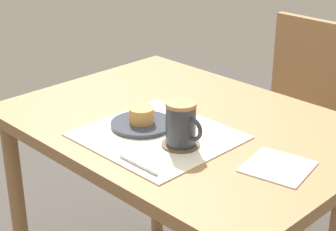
{
  "coord_description": "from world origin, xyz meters",
  "views": [
    {
      "loc": [
        1.01,
        -1.07,
        1.41
      ],
      "look_at": [
        0.02,
        -0.09,
        0.81
      ],
      "focal_mm": 60.0,
      "sensor_mm": 36.0,
      "label": 1
    }
  ],
  "objects": [
    {
      "name": "placemat",
      "position": [
        0.02,
        -0.13,
        0.76
      ],
      "size": [
        0.38,
        0.36,
        0.0
      ],
      "primitive_type": "cube",
      "color": "silver",
      "rests_on": "dining_table"
    },
    {
      "name": "teaspoon",
      "position": [
        0.11,
        -0.28,
        0.77
      ],
      "size": [
        0.13,
        0.01,
        0.01
      ],
      "primitive_type": "cylinder",
      "rotation": [
        0.0,
        1.57,
        0.0
      ],
      "color": "silver",
      "rests_on": "placemat"
    },
    {
      "name": "wooden_chair",
      "position": [
        -0.09,
        0.73,
        0.48
      ],
      "size": [
        0.42,
        0.42,
        0.89
      ],
      "rotation": [
        0.0,
        0.0,
        3.13
      ],
      "color": "#997047",
      "rests_on": "ground_plane"
    },
    {
      "name": "paper_napkin",
      "position": [
        0.35,
        -0.04,
        0.76
      ],
      "size": [
        0.18,
        0.18,
        0.0
      ],
      "primitive_type": "cube",
      "rotation": [
        0.0,
        0.0,
        0.2
      ],
      "color": "white",
      "rests_on": "dining_table"
    },
    {
      "name": "dining_table",
      "position": [
        0.0,
        0.0,
        0.66
      ],
      "size": [
        1.02,
        0.74,
        0.76
      ],
      "color": "#997047",
      "rests_on": "ground_plane"
    },
    {
      "name": "pastry",
      "position": [
        -0.05,
        -0.12,
        0.79
      ],
      "size": [
        0.07,
        0.07,
        0.04
      ],
      "primitive_type": "cylinder",
      "color": "tan",
      "rests_on": "pastry_plate"
    },
    {
      "name": "coffee_mug",
      "position": [
        0.11,
        -0.13,
        0.82
      ],
      "size": [
        0.11,
        0.08,
        0.12
      ],
      "color": "#2D333D",
      "rests_on": "coffee_coaster"
    },
    {
      "name": "pastry_plate",
      "position": [
        -0.05,
        -0.12,
        0.77
      ],
      "size": [
        0.17,
        0.17,
        0.01
      ],
      "primitive_type": "cylinder",
      "color": "#333842",
      "rests_on": "placemat"
    },
    {
      "name": "coffee_coaster",
      "position": [
        0.11,
        -0.13,
        0.76
      ],
      "size": [
        0.1,
        0.1,
        0.0
      ],
      "primitive_type": "cylinder",
      "color": "brown",
      "rests_on": "placemat"
    }
  ]
}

